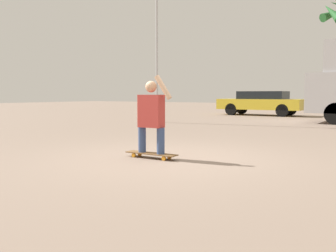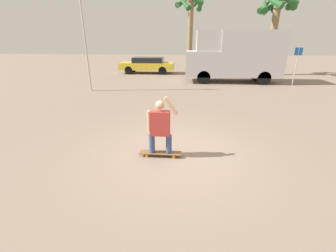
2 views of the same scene
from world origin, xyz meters
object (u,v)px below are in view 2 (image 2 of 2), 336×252
(flagpole, at_px, (85,25))
(street_sign, at_px, (297,61))
(palm_tree_near_van, at_px, (277,12))
(palm_tree_center_background, at_px, (191,13))
(skateboard, at_px, (160,153))
(parked_car_yellow, at_px, (147,65))
(camper_van, at_px, (235,55))
(person_skateboarder, at_px, (160,125))

(flagpole, relative_size, street_sign, 2.61)
(palm_tree_near_van, xyz_separation_m, palm_tree_center_background, (-6.33, 4.38, 0.40))
(skateboard, distance_m, parked_car_yellow, 14.79)
(skateboard, bearing_deg, palm_tree_near_van, 63.75)
(palm_tree_center_background, bearing_deg, skateboard, -92.30)
(camper_van, height_order, palm_tree_center_background, palm_tree_center_background)
(parked_car_yellow, bearing_deg, person_skateboarder, -79.04)
(person_skateboarder, relative_size, parked_car_yellow, 0.31)
(palm_tree_center_background, bearing_deg, street_sign, -54.31)
(camper_van, distance_m, street_sign, 3.65)
(person_skateboarder, bearing_deg, camper_van, 71.23)
(camper_van, relative_size, parked_car_yellow, 1.34)
(palm_tree_near_van, bearing_deg, flagpole, -148.63)
(skateboard, xyz_separation_m, street_sign, (7.17, 9.82, 1.37))
(parked_car_yellow, xyz_separation_m, flagpole, (-1.85, -7.29, 2.67))
(person_skateboarder, distance_m, palm_tree_center_background, 19.24)
(parked_car_yellow, xyz_separation_m, palm_tree_near_van, (9.90, -0.13, 3.92))
(parked_car_yellow, bearing_deg, camper_van, -29.92)
(street_sign, bearing_deg, camper_van, 164.74)
(person_skateboarder, bearing_deg, flagpole, 122.89)
(camper_van, bearing_deg, palm_tree_near_van, 46.39)
(skateboard, bearing_deg, camper_van, 71.23)
(palm_tree_near_van, bearing_deg, parked_car_yellow, 179.25)
(camper_van, height_order, flagpole, flagpole)
(parked_car_yellow, distance_m, palm_tree_center_background, 7.03)
(palm_tree_near_van, relative_size, flagpole, 1.01)
(person_skateboarder, height_order, street_sign, street_sign)
(street_sign, bearing_deg, skateboard, -126.13)
(skateboard, height_order, parked_car_yellow, parked_car_yellow)
(palm_tree_center_background, xyz_separation_m, street_sign, (6.42, -8.93, -3.58))
(parked_car_yellow, relative_size, palm_tree_near_van, 0.76)
(street_sign, bearing_deg, flagpole, -167.55)
(person_skateboarder, bearing_deg, parked_car_yellow, 100.96)
(palm_tree_near_van, distance_m, street_sign, 5.56)
(skateboard, relative_size, flagpole, 0.17)
(palm_tree_near_van, xyz_separation_m, street_sign, (0.08, -4.55, -3.19))
(camper_van, xyz_separation_m, parked_car_yellow, (-6.47, 3.72, -1.03))
(skateboard, xyz_separation_m, flagpole, (-4.66, 7.21, 3.30))
(camper_van, distance_m, flagpole, 9.20)
(parked_car_yellow, distance_m, street_sign, 11.05)
(palm_tree_near_van, relative_size, street_sign, 2.64)
(person_skateboarder, xyz_separation_m, palm_tree_center_background, (0.75, 18.75, 4.22))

